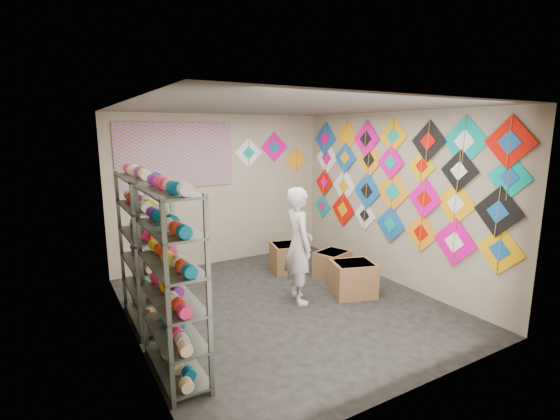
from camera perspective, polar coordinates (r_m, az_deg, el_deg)
ground at (r=5.87m, az=0.64°, el=-13.15°), size 4.50×4.50×0.00m
room_walls at (r=5.41m, az=0.68°, el=2.95°), size 4.50×4.50×4.50m
shelf_rack_front at (r=4.13m, az=-14.93°, el=-10.00°), size 0.40×1.10×1.90m
shelf_rack_back at (r=5.34m, az=-18.66°, el=-5.38°), size 0.40×1.10×1.90m
string_spools at (r=4.70m, az=-17.11°, el=-6.30°), size 0.12×2.36×0.12m
kite_wall_display at (r=6.61m, az=15.80°, el=4.02°), size 0.06×4.26×2.04m
back_wall_kites at (r=7.83m, az=-1.04°, el=8.03°), size 1.58×0.02×0.81m
poster at (r=7.11m, az=-14.35°, el=7.45°), size 2.00×0.01×1.10m
shopkeeper at (r=5.73m, az=2.65°, el=-4.96°), size 0.78×0.66×1.65m
carton_a at (r=6.19m, az=10.23°, el=-9.49°), size 0.73×0.67×0.50m
carton_b at (r=6.87m, az=7.35°, el=-7.59°), size 0.64×0.58×0.44m
carton_c at (r=7.10m, az=0.97°, el=-6.70°), size 0.62×0.66×0.48m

